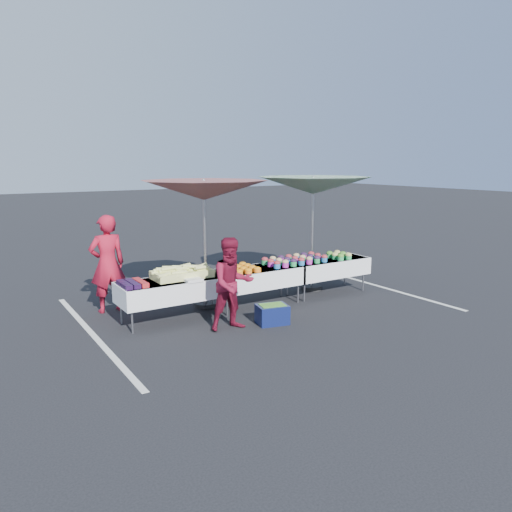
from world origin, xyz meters
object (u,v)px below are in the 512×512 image
table_left (171,289)px  vendor (107,264)px  umbrella_left (204,191)px  umbrella_right (313,186)px  table_right (326,267)px  storage_bin (272,314)px  table_center (256,277)px  customer (232,284)px

table_left → vendor: 1.44m
vendor → umbrella_left: 2.27m
umbrella_left → umbrella_right: (2.59, -0.06, 0.02)m
table_right → umbrella_left: 3.19m
table_left → storage_bin: size_ratio=3.09×
vendor → umbrella_right: bearing=168.5°
umbrella_left → table_center: bearing=-27.8°
umbrella_left → storage_bin: umbrella_left is taller
table_right → storage_bin: 2.47m
table_right → umbrella_left: bearing=170.2°
table_right → vendor: size_ratio=1.00×
table_left → vendor: bearing=123.5°
table_right → storage_bin: size_ratio=3.09×
customer → storage_bin: size_ratio=2.63×
storage_bin → table_left: bearing=154.6°
vendor → umbrella_right: 4.56m
vendor → umbrella_left: umbrella_left is taller
customer → umbrella_right: size_ratio=0.63×
umbrella_left → table_left: bearing=-153.4°
table_center → customer: customer is taller
customer → umbrella_right: umbrella_right is taller
table_right → umbrella_right: (-0.09, 0.40, 1.70)m
vendor → umbrella_right: umbrella_right is taller
table_left → customer: customer is taller
table_right → storage_bin: bearing=-152.8°
customer → table_right: bearing=24.6°
umbrella_left → umbrella_right: size_ratio=1.12×
table_left → umbrella_right: (3.51, 0.40, 1.70)m
table_right → umbrella_left: umbrella_left is taller
vendor → table_center: bearing=154.2°
table_right → umbrella_left: size_ratio=0.66×
table_left → umbrella_right: umbrella_right is taller
umbrella_left → table_right: bearing=-9.8°
table_left → vendor: size_ratio=1.00×
vendor → umbrella_left: bearing=156.1°
table_left → vendor: vendor is taller
umbrella_left → storage_bin: size_ratio=4.68×
vendor → customer: size_ratio=1.17×
umbrella_right → customer: bearing=-153.8°
table_left → table_center: bearing=0.0°
table_right → table_left: bearing=180.0°
table_center → table_right: same height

